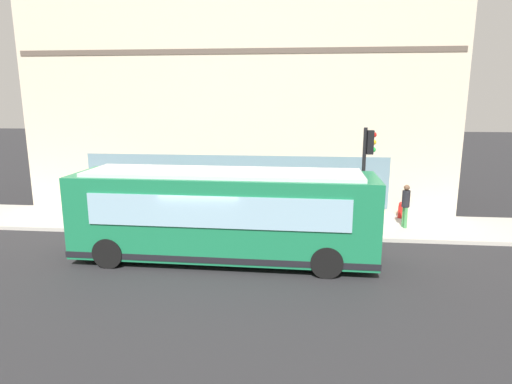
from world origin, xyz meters
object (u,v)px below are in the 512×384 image
at_px(fire_hydrant, 401,210).
at_px(pedestrian_near_hydrant, 406,203).
at_px(city_bus_nearside, 223,215).
at_px(pedestrian_near_building_entrance, 381,201).
at_px(traffic_light_near_corner, 367,161).
at_px(pedestrian_walking_along_curb, 78,204).
at_px(newspaper_vending_box, 127,215).

relative_size(fire_hydrant, pedestrian_near_hydrant, 0.41).
relative_size(city_bus_nearside, fire_hydrant, 13.62).
bearing_deg(pedestrian_near_hydrant, pedestrian_near_building_entrance, 54.74).
bearing_deg(city_bus_nearside, traffic_light_near_corner, -60.55).
xyz_separation_m(city_bus_nearside, pedestrian_near_hydrant, (3.98, -6.88, -0.36)).
height_order(traffic_light_near_corner, pedestrian_walking_along_curb, traffic_light_near_corner).
bearing_deg(pedestrian_walking_along_curb, city_bus_nearside, -114.38).
xyz_separation_m(traffic_light_near_corner, pedestrian_near_hydrant, (1.12, -1.81, -1.86)).
distance_m(fire_hydrant, pedestrian_near_hydrant, 1.62).
bearing_deg(traffic_light_near_corner, pedestrian_near_building_entrance, -28.64).
height_order(traffic_light_near_corner, newspaper_vending_box, traffic_light_near_corner).
xyz_separation_m(city_bus_nearside, pedestrian_walking_along_curb, (3.07, 6.78, -0.52)).
height_order(fire_hydrant, pedestrian_near_hydrant, pedestrian_near_hydrant).
xyz_separation_m(pedestrian_near_hydrant, newspaper_vending_box, (-0.95, 11.53, -0.59)).
distance_m(traffic_light_near_corner, pedestrian_near_building_entrance, 2.78).
height_order(fire_hydrant, pedestrian_walking_along_curb, pedestrian_walking_along_curb).
distance_m(city_bus_nearside, pedestrian_near_hydrant, 7.95).
xyz_separation_m(city_bus_nearside, pedestrian_near_building_entrance, (4.59, -6.01, -0.46)).
xyz_separation_m(city_bus_nearside, newspaper_vending_box, (3.03, 4.66, -0.95)).
bearing_deg(pedestrian_near_building_entrance, fire_hydrant, -50.83).
distance_m(fire_hydrant, newspaper_vending_box, 11.95).
distance_m(pedestrian_near_hydrant, pedestrian_walking_along_curb, 13.68).
distance_m(fire_hydrant, pedestrian_near_building_entrance, 1.47).
height_order(pedestrian_near_building_entrance, pedestrian_walking_along_curb, pedestrian_near_building_entrance).
bearing_deg(pedestrian_walking_along_curb, pedestrian_near_hydrant, -86.21).
distance_m(city_bus_nearside, newspaper_vending_box, 5.63).
bearing_deg(pedestrian_walking_along_curb, fire_hydrant, -80.28).
bearing_deg(newspaper_vending_box, pedestrian_walking_along_curb, 88.78).
height_order(pedestrian_walking_along_curb, newspaper_vending_box, pedestrian_walking_along_curb).
distance_m(traffic_light_near_corner, newspaper_vending_box, 10.03).
height_order(city_bus_nearside, fire_hydrant, city_bus_nearside).
xyz_separation_m(city_bus_nearside, traffic_light_near_corner, (2.86, -5.06, 1.50)).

